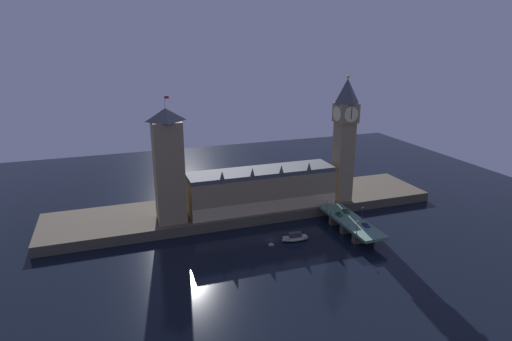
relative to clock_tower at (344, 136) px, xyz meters
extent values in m
plane|color=black|center=(-53.75, -26.18, -42.95)|extent=(400.00, 400.00, 0.00)
cube|color=#4C4438|center=(-53.75, 12.82, -40.30)|extent=(220.00, 42.00, 5.31)
cube|color=#8E7A56|center=(-47.82, 4.56, -28.06)|extent=(81.52, 20.46, 19.16)
cube|color=#D5B989|center=(-47.82, -5.80, -34.20)|extent=(81.52, 0.20, 6.90)
cube|color=#42474C|center=(-47.82, 4.56, -17.29)|extent=(81.52, 18.83, 2.40)
cone|color=#42474C|center=(-72.28, -4.14, -13.98)|extent=(2.40, 2.40, 4.22)
cone|color=#42474C|center=(-55.98, -4.14, -13.98)|extent=(2.40, 2.40, 4.22)
cone|color=#42474C|center=(-39.67, -4.14, -13.98)|extent=(2.40, 2.40, 4.22)
cone|color=#42474C|center=(-23.37, -4.14, -13.98)|extent=(2.40, 2.40, 4.22)
cube|color=#8E7A56|center=(0.00, 0.00, -14.80)|extent=(9.35, 9.35, 45.69)
cube|color=#8E7A56|center=(0.00, 0.00, 13.22)|extent=(11.04, 11.04, 10.36)
cylinder|color=beige|center=(0.00, -5.64, 13.22)|extent=(8.37, 0.25, 8.37)
cylinder|color=beige|center=(0.00, 5.64, 13.22)|extent=(8.37, 0.25, 8.37)
cylinder|color=beige|center=(5.64, 0.00, 13.22)|extent=(0.25, 8.37, 8.37)
cylinder|color=beige|center=(-5.64, 0.00, 13.22)|extent=(0.25, 8.37, 8.37)
cube|color=black|center=(0.00, -5.83, 13.85)|extent=(0.36, 0.10, 6.28)
pyramid|color=#42474C|center=(0.00, 0.00, 25.16)|extent=(11.04, 11.04, 13.51)
sphere|color=gold|center=(0.00, 0.00, 32.71)|extent=(1.60, 1.60, 1.60)
cube|color=#8E7A56|center=(-98.01, 2.36, -11.68)|extent=(14.07, 14.07, 51.92)
pyramid|color=#42474C|center=(-98.01, 2.36, 17.38)|extent=(14.35, 14.35, 6.20)
cylinder|color=#99999E|center=(-98.01, 2.36, 23.48)|extent=(0.24, 0.24, 6.00)
cube|color=red|center=(-96.91, 2.36, 25.58)|extent=(2.00, 0.08, 1.20)
cube|color=#4C7560|center=(-11.78, -31.18, -37.10)|extent=(13.18, 46.00, 1.40)
cube|color=#4C4438|center=(-11.78, -42.68, -40.38)|extent=(11.20, 3.20, 5.15)
cube|color=#4C4438|center=(-11.78, -31.18, -40.38)|extent=(11.20, 3.20, 5.15)
cube|color=#4C4438|center=(-11.78, -19.68, -40.38)|extent=(11.20, 3.20, 5.15)
cube|color=#235633|center=(-14.68, -23.50, -35.75)|extent=(1.74, 4.57, 0.94)
cube|color=black|center=(-14.68, -23.50, -35.06)|extent=(1.43, 2.06, 0.45)
cylinder|color=black|center=(-15.51, -22.08, -36.08)|extent=(0.22, 0.64, 0.64)
cylinder|color=black|center=(-13.85, -22.08, -36.08)|extent=(0.22, 0.64, 0.64)
cylinder|color=black|center=(-15.51, -24.91, -36.08)|extent=(0.22, 0.64, 0.64)
cylinder|color=black|center=(-13.85, -24.91, -36.08)|extent=(0.22, 0.64, 0.64)
cube|color=navy|center=(-8.88, -39.83, -35.79)|extent=(1.88, 4.70, 0.87)
cube|color=black|center=(-8.88, -39.83, -35.13)|extent=(1.54, 2.12, 0.45)
cylinder|color=black|center=(-7.99, -41.29, -36.08)|extent=(0.22, 0.64, 0.64)
cylinder|color=black|center=(-9.77, -41.29, -36.08)|extent=(0.22, 0.64, 0.64)
cylinder|color=black|center=(-7.99, -38.37, -36.08)|extent=(0.22, 0.64, 0.64)
cylinder|color=black|center=(-9.77, -38.37, -36.08)|extent=(0.22, 0.64, 0.64)
cube|color=#235633|center=(-8.88, -20.95, -35.76)|extent=(1.98, 4.77, 0.93)
cube|color=black|center=(-8.88, -20.95, -35.07)|extent=(1.62, 2.15, 0.45)
cylinder|color=black|center=(-7.94, -22.43, -36.08)|extent=(0.22, 0.64, 0.64)
cylinder|color=black|center=(-9.82, -22.43, -36.08)|extent=(0.22, 0.64, 0.64)
cylinder|color=black|center=(-7.94, -19.47, -36.08)|extent=(0.22, 0.64, 0.64)
cylinder|color=black|center=(-9.82, -19.47, -36.08)|extent=(0.22, 0.64, 0.64)
cylinder|color=black|center=(-17.58, -38.25, -36.01)|extent=(0.28, 0.28, 0.78)
cylinder|color=#47384C|center=(-17.58, -38.25, -35.30)|extent=(0.38, 0.38, 0.65)
sphere|color=tan|center=(-17.58, -38.25, -34.87)|extent=(0.21, 0.21, 0.21)
cylinder|color=black|center=(-5.98, -32.82, -35.96)|extent=(0.28, 0.28, 0.88)
cylinder|color=black|center=(-5.98, -32.82, -35.15)|extent=(0.38, 0.38, 0.74)
sphere|color=tan|center=(-5.98, -32.82, -34.66)|extent=(0.24, 0.24, 0.24)
cylinder|color=black|center=(-17.58, -20.35, -35.97)|extent=(0.28, 0.28, 0.86)
cylinder|color=brown|center=(-17.58, -20.35, -35.18)|extent=(0.38, 0.38, 0.72)
sphere|color=tan|center=(-17.58, -20.35, -34.71)|extent=(0.23, 0.23, 0.23)
cylinder|color=#2D3333|center=(-17.98, -45.90, -36.15)|extent=(0.56, 0.56, 0.50)
cylinder|color=#2D3333|center=(-17.98, -45.90, -33.13)|extent=(0.18, 0.18, 5.53)
sphere|color=#F9E5A3|center=(-17.98, -45.90, -29.82)|extent=(0.60, 0.60, 0.60)
sphere|color=#F9E5A3|center=(-18.43, -45.90, -30.17)|extent=(0.44, 0.44, 0.44)
sphere|color=#F9E5A3|center=(-17.53, -45.90, -30.17)|extent=(0.44, 0.44, 0.44)
cylinder|color=#2D3333|center=(-5.58, -31.18, -36.15)|extent=(0.56, 0.56, 0.50)
cylinder|color=#2D3333|center=(-5.58, -31.18, -33.28)|extent=(0.18, 0.18, 5.23)
sphere|color=#F9E5A3|center=(-5.58, -31.18, -30.12)|extent=(0.60, 0.60, 0.60)
sphere|color=#F9E5A3|center=(-6.03, -31.18, -30.47)|extent=(0.44, 0.44, 0.44)
sphere|color=#F9E5A3|center=(-5.13, -31.18, -30.47)|extent=(0.44, 0.44, 0.44)
cylinder|color=#2D3333|center=(-17.98, -16.46, -36.15)|extent=(0.56, 0.56, 0.50)
cylinder|color=#2D3333|center=(-17.98, -16.46, -32.93)|extent=(0.18, 0.18, 5.94)
sphere|color=#F9E5A3|center=(-17.98, -16.46, -29.41)|extent=(0.60, 0.60, 0.60)
sphere|color=#F9E5A3|center=(-18.43, -16.46, -29.76)|extent=(0.44, 0.44, 0.44)
sphere|color=#F9E5A3|center=(-17.53, -16.46, -29.76)|extent=(0.44, 0.44, 0.44)
ellipsoid|color=#B2A893|center=(-43.02, -30.91, -41.89)|extent=(13.98, 5.66, 2.13)
cube|color=tan|center=(-43.02, -30.91, -40.92)|extent=(12.27, 4.63, 0.24)
cube|color=#2D333D|center=(-43.02, -30.91, -39.73)|extent=(6.36, 3.30, 2.13)
camera|label=1|loc=(-124.18, -205.11, 51.94)|focal=30.00mm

